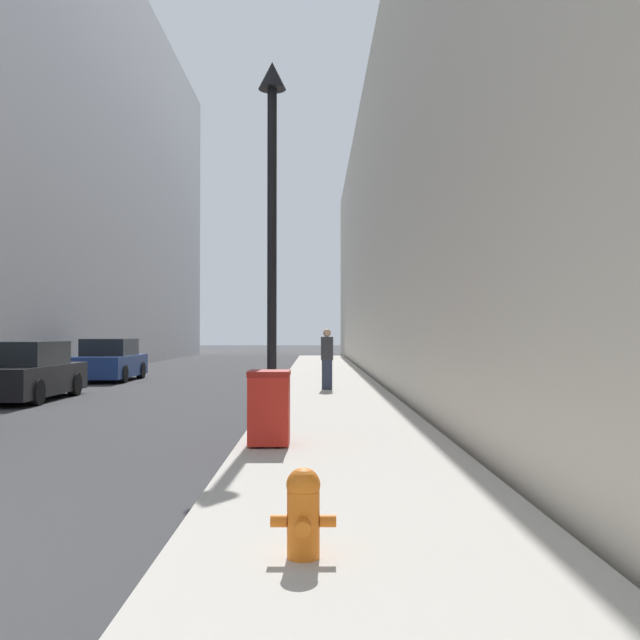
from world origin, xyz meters
TOP-DOWN VIEW (x-y plane):
  - sidewalk_right at (5.51, 18.00)m, footprint 3.22×60.00m
  - building_right_stone at (13.22, 26.00)m, footprint 12.00×60.00m
  - fire_hydrant at (4.96, 0.77)m, footprint 0.48×0.36m
  - trash_bin at (4.38, 5.95)m, footprint 0.60×0.72m
  - lamppost at (4.25, 8.81)m, footprint 0.52×0.52m
  - parked_sedan_near at (-2.59, 14.28)m, footprint 1.97×4.59m
  - parked_sedan_far at (-2.58, 22.05)m, footprint 1.91×4.32m
  - pedestrian_on_sidewalk at (5.40, 16.29)m, footprint 0.36×0.23m

SIDE VIEW (x-z plane):
  - sidewalk_right at x=5.51m, z-range 0.00..0.13m
  - fire_hydrant at x=4.96m, z-range 0.14..0.79m
  - trash_bin at x=4.38m, z-range 0.14..1.23m
  - parked_sedan_near at x=-2.59m, z-range -0.06..1.48m
  - parked_sedan_far at x=-2.58m, z-range -0.06..1.49m
  - pedestrian_on_sidewalk at x=5.40m, z-range 0.13..1.89m
  - lamppost at x=4.25m, z-range 0.92..7.64m
  - building_right_stone at x=13.22m, z-range 0.00..12.91m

